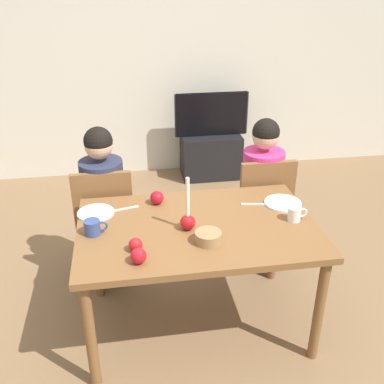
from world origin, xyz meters
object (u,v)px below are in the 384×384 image
person_right_child (261,196)px  plate_left (96,213)px  chair_left (105,217)px  mug_left (93,227)px  person_left_child (105,208)px  candle_centerpiece (188,219)px  bowl_walnuts (208,237)px  mug_right (295,214)px  chair_right (262,205)px  apple_near_candle (157,198)px  apple_by_left_plate (139,256)px  tv_stand (211,155)px  dining_table (197,237)px  tv (211,114)px  plate_right (283,203)px  apple_by_right_mug (136,245)px

person_right_child → plate_left: (-1.19, -0.40, 0.19)m
chair_left → mug_left: (-0.04, -0.61, 0.28)m
person_left_child → candle_centerpiece: (0.50, -0.67, 0.25)m
chair_left → person_left_child: 0.07m
chair_left → bowl_walnuts: size_ratio=6.08×
mug_right → chair_right: bearing=88.9°
mug_left → bowl_walnuts: mug_left is taller
apple_near_candle → apple_by_left_plate: apple_near_candle is taller
chair_right → plate_left: 1.27m
chair_right → tv_stand: chair_right is taller
chair_left → person_right_child: 1.16m
bowl_walnuts → tv_stand: bearing=78.2°
dining_table → bowl_walnuts: size_ratio=9.46×
chair_left → tv: 2.03m
apple_near_candle → person_right_child: bearing=22.5°
person_right_child → candle_centerpiece: person_right_child is taller
plate_right → mug_right: 0.21m
dining_table → mug_right: (0.58, -0.03, 0.13)m
dining_table → mug_left: bearing=-180.0°
dining_table → chair_left: (-0.56, 0.61, -0.15)m
chair_right → bowl_walnuts: chair_right is taller
tv → apple_near_candle: bearing=-110.8°
chair_right → chair_left: bearing=180.0°
chair_left → person_right_child: size_ratio=0.77×
tv_stand → mug_right: mug_right is taller
chair_left → bowl_walnuts: bearing=-53.4°
apple_near_candle → apple_by_right_mug: apple_near_candle is taller
plate_left → dining_table: bearing=-21.7°
chair_left → apple_by_left_plate: size_ratio=10.73×
plate_right → mug_right: bearing=-90.7°
chair_right → apple_near_candle: 0.91m
mug_right → mug_left: bearing=178.4°
dining_table → tv_stand: (0.55, 2.30, -0.43)m
person_right_child → apple_by_left_plate: 1.37m
chair_left → mug_left: size_ratio=6.72×
mug_left → chair_left: bearing=86.4°
chair_left → mug_left: 0.67m
candle_centerpiece → apple_by_right_mug: bearing=-150.3°
mug_left → dining_table: bearing=0.0°
person_left_child → plate_left: person_left_child is taller
tv → bowl_walnuts: 2.54m
plate_left → apple_near_candle: 0.39m
tv → plate_right: tv is taller
person_right_child → tv_stand: size_ratio=1.83×
person_right_child → mug_left: 1.37m
tv → apple_near_candle: (-0.76, -1.99, 0.08)m
plate_left → plate_right: (1.18, -0.06, 0.00)m
person_right_child → plate_left: person_right_child is taller
person_left_child → tv: (1.11, 1.66, 0.14)m
dining_table → mug_left: size_ratio=10.46×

